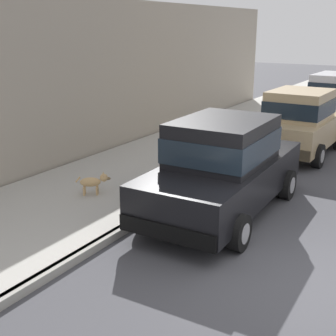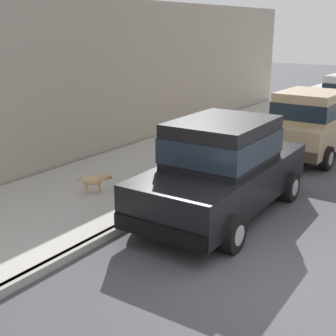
{
  "view_description": "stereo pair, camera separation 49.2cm",
  "coord_description": "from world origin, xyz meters",
  "views": [
    {
      "loc": [
        1.5,
        -6.23,
        3.6
      ],
      "look_at": [
        -3.16,
        1.36,
        0.85
      ],
      "focal_mm": 49.29,
      "sensor_mm": 36.0,
      "label": 1
    },
    {
      "loc": [
        1.91,
        -5.96,
        3.6
      ],
      "look_at": [
        -3.16,
        1.36,
        0.85
      ],
      "focal_mm": 49.29,
      "sensor_mm": 36.0,
      "label": 2
    }
  ],
  "objects": [
    {
      "name": "car_tan_hatchback",
      "position": [
        -2.08,
        6.89,
        0.98
      ],
      "size": [
        2.01,
        3.83,
        1.88
      ],
      "color": "tan",
      "rests_on": "ground"
    },
    {
      "name": "ground_plane",
      "position": [
        0.0,
        0.0,
        0.0
      ],
      "size": [
        80.0,
        80.0,
        0.0
      ],
      "primitive_type": "plane",
      "color": "#424247"
    },
    {
      "name": "sidewalk",
      "position": [
        -5.0,
        0.0,
        0.07
      ],
      "size": [
        3.6,
        64.0,
        0.14
      ],
      "primitive_type": "cube",
      "color": "#A8A59E",
      "rests_on": "ground"
    },
    {
      "name": "fire_hydrant",
      "position": [
        -3.65,
        4.03,
        0.48
      ],
      "size": [
        0.34,
        0.24,
        0.72
      ],
      "color": "gold",
      "rests_on": "sidewalk"
    },
    {
      "name": "building_facade",
      "position": [
        -7.1,
        5.47,
        2.17
      ],
      "size": [
        0.5,
        20.0,
        4.34
      ],
      "primitive_type": "cube",
      "color": "#9E9384",
      "rests_on": "ground"
    },
    {
      "name": "curb",
      "position": [
        -3.2,
        0.0,
        0.07
      ],
      "size": [
        0.16,
        64.0,
        0.14
      ],
      "primitive_type": "cube",
      "color": "gray",
      "rests_on": "ground"
    },
    {
      "name": "dog_tan",
      "position": [
        -4.71,
        0.86,
        0.43
      ],
      "size": [
        0.64,
        0.49,
        0.49
      ],
      "color": "tan",
      "rests_on": "sidewalk"
    },
    {
      "name": "car_black_sedan",
      "position": [
        -2.08,
        1.68,
        0.98
      ],
      "size": [
        2.12,
        4.64,
        1.92
      ],
      "color": "black",
      "rests_on": "ground"
    }
  ]
}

